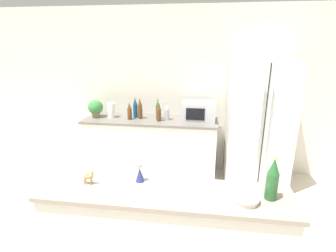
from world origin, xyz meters
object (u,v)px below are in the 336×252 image
object	(u,v)px
back_bottle_1	(130,111)
microwave	(199,111)
back_bottle_5	(140,109)
wine_bottle	(273,179)
potted_plant	(96,108)
paper_towel_roll	(111,110)
back_bottle_0	(167,112)
back_bottle_3	(158,109)
back_bottle_4	(135,108)
refrigerator	(258,124)
back_bottle_2	(159,112)
fruit_bowl	(245,198)
wise_man_figurine_blue	(140,173)
camel_figurine	(88,176)

from	to	relation	value
back_bottle_1	microwave	bearing A→B (deg)	4.86
back_bottle_5	wine_bottle	world-z (taller)	wine_bottle
potted_plant	paper_towel_roll	bearing A→B (deg)	4.74
back_bottle_0	back_bottle_3	bearing A→B (deg)	169.97
back_bottle_0	back_bottle_4	bearing A→B (deg)	173.33
refrigerator	potted_plant	world-z (taller)	refrigerator
back_bottle_0	back_bottle_1	xyz separation A→B (m)	(-0.56, -0.06, 0.00)
back_bottle_1	back_bottle_3	distance (m)	0.43
back_bottle_2	back_bottle_4	world-z (taller)	back_bottle_4
refrigerator	back_bottle_5	xyz separation A→B (m)	(-1.74, 0.07, 0.15)
refrigerator	back_bottle_1	world-z (taller)	refrigerator
back_bottle_3	back_bottle_5	distance (m)	0.27
paper_towel_roll	refrigerator	bearing A→B (deg)	-1.88
paper_towel_roll	fruit_bowl	xyz separation A→B (m)	(1.72, -2.15, -0.03)
back_bottle_1	back_bottle_4	xyz separation A→B (m)	(0.06, 0.12, 0.03)
back_bottle_5	wine_bottle	bearing A→B (deg)	-55.17
back_bottle_3	back_bottle_5	world-z (taller)	back_bottle_3
refrigerator	back_bottle_0	world-z (taller)	refrigerator
back_bottle_2	wise_man_figurine_blue	distance (m)	1.89
back_bottle_3	camel_figurine	world-z (taller)	back_bottle_3
back_bottle_0	back_bottle_4	world-z (taller)	back_bottle_4
back_bottle_5	back_bottle_4	bearing A→B (deg)	148.86
refrigerator	back_bottle_1	xyz separation A→B (m)	(-1.88, 0.00, 0.12)
back_bottle_2	wine_bottle	distance (m)	2.30
microwave	camel_figurine	distance (m)	2.23
paper_towel_roll	microwave	distance (m)	1.34
camel_figurine	wise_man_figurine_blue	xyz separation A→B (m)	(0.38, 0.10, 0.00)
wise_man_figurine_blue	back_bottle_0	bearing A→B (deg)	92.14
back_bottle_3	wise_man_figurine_blue	xyz separation A→B (m)	(0.22, -1.99, -0.02)
paper_towel_roll	back_bottle_1	size ratio (longest dim) A/B	0.85
potted_plant	back_bottle_5	bearing A→B (deg)	1.37
back_bottle_0	wine_bottle	world-z (taller)	wine_bottle
potted_plant	back_bottle_4	distance (m)	0.62
wine_bottle	wise_man_figurine_blue	bearing A→B (deg)	173.64
back_bottle_3	camel_figurine	size ratio (longest dim) A/B	2.81
paper_towel_roll	back_bottle_0	world-z (taller)	back_bottle_0
back_bottle_2	back_bottle_5	bearing A→B (deg)	163.58
back_bottle_0	wine_bottle	xyz separation A→B (m)	(1.03, -2.08, 0.09)
fruit_bowl	wise_man_figurine_blue	bearing A→B (deg)	167.75
back_bottle_2	camel_figurine	world-z (taller)	back_bottle_2
back_bottle_1	back_bottle_4	size ratio (longest dim) A/B	0.83
refrigerator	paper_towel_roll	bearing A→B (deg)	178.12
wine_bottle	back_bottle_5	bearing A→B (deg)	124.83
potted_plant	back_bottle_1	distance (m)	0.56
camel_figurine	back_bottle_3	bearing A→B (deg)	85.47
refrigerator	paper_towel_roll	distance (m)	2.20
back_bottle_2	back_bottle_5	world-z (taller)	back_bottle_5
back_bottle_2	wise_man_figurine_blue	bearing A→B (deg)	-84.42
back_bottle_0	back_bottle_5	bearing A→B (deg)	179.26
paper_towel_roll	camel_figurine	size ratio (longest dim) A/B	1.96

